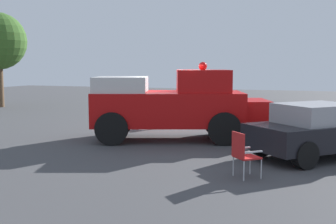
{
  "coord_description": "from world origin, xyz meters",
  "views": [
    {
      "loc": [
        13.49,
        4.98,
        2.46
      ],
      "look_at": [
        0.46,
        0.12,
        0.93
      ],
      "focal_mm": 44.89,
      "sensor_mm": 36.0,
      "label": 1
    }
  ],
  "objects": [
    {
      "name": "lawn_chair_near_truck",
      "position": [
        -1.86,
        -1.49,
        0.59
      ],
      "size": [
        0.66,
        0.66,
        1.02
      ],
      "color": "#B7BABF",
      "rests_on": "ground"
    },
    {
      "name": "vintage_fire_truck",
      "position": [
        0.38,
        0.34,
        1.2
      ],
      "size": [
        4.15,
        6.33,
        2.59
      ],
      "color": "black",
      "rests_on": "ground"
    },
    {
      "name": "lawn_chair_spare",
      "position": [
        4.43,
        3.35,
        0.59
      ],
      "size": [
        0.69,
        0.69,
        1.02
      ],
      "color": "#B7BABF",
      "rests_on": "ground"
    },
    {
      "name": "classic_hot_rod",
      "position": [
        1.47,
        5.04,
        0.75
      ],
      "size": [
        4.43,
        4.35,
        1.46
      ],
      "color": "black",
      "rests_on": "ground"
    },
    {
      "name": "ground_plane",
      "position": [
        0.0,
        0.0,
        0.0
      ],
      "size": [
        60.0,
        60.0,
        0.0
      ],
      "primitive_type": "plane",
      "color": "#424244"
    },
    {
      "name": "spectator_seated",
      "position": [
        -1.79,
        -1.37,
        0.7
      ],
      "size": [
        0.58,
        0.64,
        1.29
      ],
      "color": "#383842",
      "rests_on": "ground"
    },
    {
      "name": "traffic_cone",
      "position": [
        -2.7,
        -3.28,
        0.31
      ],
      "size": [
        0.4,
        0.4,
        0.64
      ],
      "color": "orange",
      "rests_on": "ground"
    }
  ]
}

